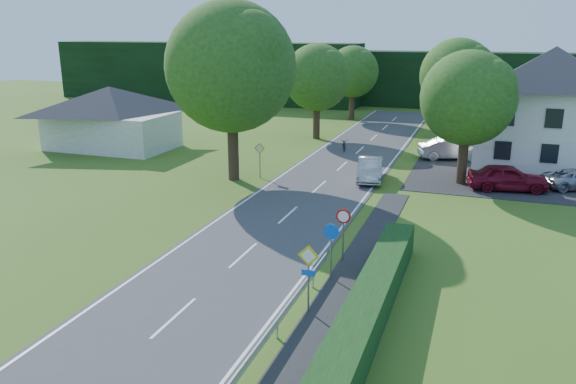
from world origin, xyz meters
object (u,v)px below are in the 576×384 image
at_px(moving_car, 370,169).
at_px(parked_car_silver_a, 450,149).
at_px(streetlight, 461,111).
at_px(parked_car_red, 508,177).
at_px(parasol, 488,157).
at_px(motorcycle, 344,145).

distance_m(moving_car, parked_car_silver_a, 9.44).
xyz_separation_m(streetlight, parked_car_red, (3.25, -2.80, -3.60)).
bearing_deg(parasol, streetlight, -129.48).
bearing_deg(parasol, motorcycle, 165.37).
relative_size(motorcycle, parasol, 0.90).
distance_m(streetlight, moving_car, 7.26).
xyz_separation_m(motorcycle, parked_car_red, (12.51, -8.20, 0.32)).
relative_size(moving_car, parked_car_red, 0.94).
height_order(moving_car, parked_car_silver_a, parked_car_silver_a).
distance_m(streetlight, parked_car_red, 5.60).
distance_m(motorcycle, parked_car_silver_a, 8.51).
relative_size(parked_car_red, parasol, 2.27).
height_order(streetlight, parasol, streetlight).
bearing_deg(parked_car_silver_a, motorcycle, 68.50).
bearing_deg(parked_car_red, streetlight, 39.45).
height_order(streetlight, motorcycle, streetlight).
relative_size(streetlight, parasol, 3.78).
distance_m(moving_car, parked_car_red, 8.62).
bearing_deg(parasol, moving_car, -142.47).
relative_size(streetlight, parked_car_red, 1.66).
height_order(moving_car, parked_car_red, parked_car_red).
relative_size(parked_car_silver_a, parasol, 2.24).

